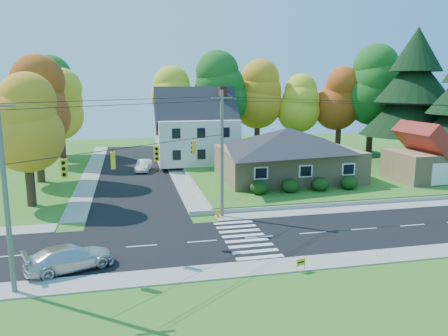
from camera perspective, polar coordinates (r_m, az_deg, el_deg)
The scene contains 26 objects.
ground at distance 30.64m, azimuth 4.59°, elevation -9.00°, with size 120.00×120.00×0.00m, color #3D7923.
road_main at distance 30.64m, azimuth 4.59°, elevation -8.98°, with size 90.00×8.00×0.02m, color black.
road_cross at distance 54.54m, azimuth -11.62°, elevation -0.36°, with size 8.00×44.00×0.02m, color black.
sidewalk_north at distance 35.19m, azimuth 2.21°, elevation -6.26°, with size 90.00×2.00×0.08m, color #9C9A90.
sidewalk_south at distance 26.23m, azimuth 7.85°, elevation -12.48°, with size 90.00×2.00×0.08m, color #9C9A90.
lawn at distance 54.06m, azimuth 11.31°, elevation -0.19°, with size 30.00×30.00×0.50m, color #3D7923.
ranch_house at distance 47.12m, azimuth 8.29°, elevation 2.02°, with size 14.60×10.60×5.40m.
colonial_house at distance 56.50m, azimuth -3.63°, elevation 4.91°, with size 10.40×8.40×9.60m.
garage at distance 50.52m, azimuth 24.98°, elevation 1.23°, with size 7.30×6.30×4.60m.
hedge_row at distance 41.68m, azimuth 10.57°, elevation -2.17°, with size 10.70×1.70×1.27m.
traffic_infrastructure at distance 30.54m, azimuth 3.73°, elevation 0.95°, with size 38.10×10.66×10.00m.
tree_lot_0 at distance 61.92m, azimuth -6.42°, elevation 8.83°, with size 6.72×6.72×12.51m.
tree_lot_1 at distance 61.83m, azimuth -0.73°, elevation 10.11°, with size 7.84×7.84×14.60m.
tree_lot_2 at distance 64.29m, azimuth 4.41°, elevation 9.52°, with size 7.28×7.28×13.56m.
tree_lot_3 at distance 65.39m, azimuth 9.74°, elevation 8.27°, with size 6.16×6.16×11.47m.
tree_lot_4 at distance 66.95m, azimuth 14.90°, elevation 8.68°, with size 6.72×6.72×12.51m.
tree_lot_5 at distance 67.12m, azimuth 18.86°, elevation 10.15°, with size 8.40×8.40×15.64m.
conifer_east_a at distance 60.98m, azimuth 23.54°, elevation 9.00°, with size 12.80×12.80×16.96m.
tree_west_0 at distance 40.56m, azimuth -24.52°, elevation 5.30°, with size 6.16×6.16×11.47m.
tree_west_1 at distance 50.47m, azimuth -23.44°, elevation 7.76°, with size 7.28×7.28×13.56m.
tree_west_2 at distance 60.19m, azimuth -20.68°, elevation 7.68°, with size 6.72×6.72×12.51m.
tree_west_3 at distance 68.36m, azimuth -21.50°, elevation 9.02°, with size 7.84×7.84×14.60m.
silver_sedan at distance 26.71m, azimuth -19.50°, elevation -10.98°, with size 1.99×4.91×1.42m, color silver.
white_car at distance 53.95m, azimuth -10.46°, elevation 0.32°, with size 1.47×4.21×1.39m, color silver.
fire_hydrant at distance 34.68m, azimuth -0.83°, elevation -6.01°, with size 0.39×0.31×0.69m.
yard_sign at distance 25.46m, azimuth 10.00°, elevation -12.05°, with size 0.60×0.19×0.77m.
Camera 1 is at (-8.55, -27.54, 10.36)m, focal length 35.00 mm.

